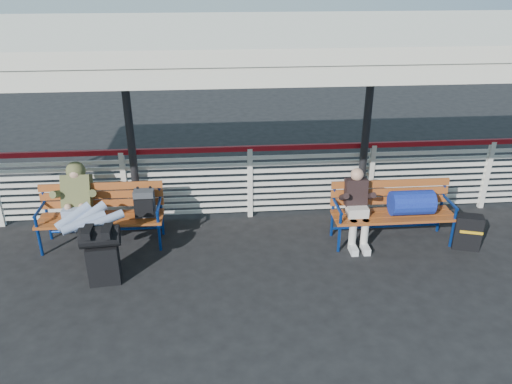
{
  "coord_description": "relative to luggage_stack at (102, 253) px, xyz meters",
  "views": [
    {
      "loc": [
        -0.52,
        -5.49,
        3.88
      ],
      "look_at": [
        0.02,
        1.0,
        0.86
      ],
      "focal_mm": 35.0,
      "sensor_mm": 36.0,
      "label": 1
    }
  ],
  "objects": [
    {
      "name": "bench_left",
      "position": [
        -0.04,
        1.04,
        0.13
      ],
      "size": [
        1.8,
        0.56,
        0.92
      ],
      "color": "#A95120",
      "rests_on": "ground"
    },
    {
      "name": "ground",
      "position": [
        2.05,
        -0.18,
        -0.45
      ],
      "size": [
        60.0,
        60.0,
        0.0
      ],
      "primitive_type": "plane",
      "color": "black",
      "rests_on": "ground"
    },
    {
      "name": "traveler_man",
      "position": [
        -0.35,
        0.69,
        0.25
      ],
      "size": [
        0.93,
        1.64,
        0.77
      ],
      "color": "#9CAED2",
      "rests_on": "ground"
    },
    {
      "name": "fence",
      "position": [
        2.05,
        1.72,
        0.21
      ],
      "size": [
        12.08,
        0.08,
        1.24
      ],
      "color": "silver",
      "rests_on": "ground"
    },
    {
      "name": "bench_right",
      "position": [
        4.25,
        0.74,
        0.16
      ],
      "size": [
        1.8,
        0.56,
        0.92
      ],
      "color": "#A95120",
      "rests_on": "ground"
    },
    {
      "name": "luggage_stack",
      "position": [
        0.0,
        0.0,
        0.0
      ],
      "size": [
        0.52,
        0.32,
        0.83
      ],
      "rotation": [
        0.0,
        0.0,
        0.09
      ],
      "color": "black",
      "rests_on": "ground"
    },
    {
      "name": "companion_person",
      "position": [
        3.56,
        0.74,
        0.15
      ],
      "size": [
        0.32,
        0.66,
        1.15
      ],
      "color": "beige",
      "rests_on": "ground"
    },
    {
      "name": "canopy",
      "position": [
        2.05,
        0.69,
        2.59
      ],
      "size": [
        12.6,
        3.6,
        3.16
      ],
      "color": "silver",
      "rests_on": "ground"
    },
    {
      "name": "suitcase_side",
      "position": [
        5.16,
        0.44,
        -0.19
      ],
      "size": [
        0.43,
        0.33,
        0.53
      ],
      "rotation": [
        0.0,
        0.0,
        -0.3
      ],
      "color": "black",
      "rests_on": "ground"
    }
  ]
}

